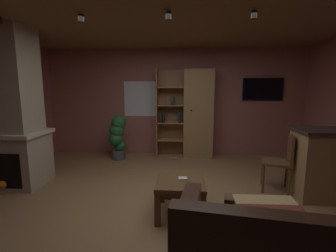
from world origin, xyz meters
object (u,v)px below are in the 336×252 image
at_px(coffee_table, 180,186).
at_px(wall_mounted_tv, 263,89).
at_px(stone_fireplace, 12,117).
at_px(table_book_0, 183,178).
at_px(dining_chair, 282,158).
at_px(bookshelf_cabinet, 194,114).
at_px(potted_floor_plant, 118,136).

relative_size(coffee_table, wall_mounted_tv, 0.74).
bearing_deg(stone_fireplace, table_book_0, -15.25).
height_order(stone_fireplace, dining_chair, stone_fireplace).
xyz_separation_m(bookshelf_cabinet, dining_chair, (1.28, -1.86, -0.48)).
relative_size(coffee_table, potted_floor_plant, 0.67).
bearing_deg(wall_mounted_tv, dining_chair, -98.74).
bearing_deg(bookshelf_cabinet, potted_floor_plant, -169.64).
bearing_deg(wall_mounted_tv, bookshelf_cabinet, -172.50).
xyz_separation_m(table_book_0, potted_floor_plant, (-1.49, 2.32, 0.07)).
bearing_deg(dining_chair, wall_mounted_tv, 81.26).
bearing_deg(stone_fireplace, potted_floor_plant, 50.87).
xyz_separation_m(bookshelf_cabinet, potted_floor_plant, (-1.75, -0.32, -0.47)).
height_order(stone_fireplace, table_book_0, stone_fireplace).
height_order(coffee_table, table_book_0, table_book_0).
bearing_deg(coffee_table, wall_mounted_tv, 56.60).
xyz_separation_m(stone_fireplace, potted_floor_plant, (1.28, 1.57, -0.60)).
bearing_deg(table_book_0, dining_chair, 26.98).
xyz_separation_m(bookshelf_cabinet, table_book_0, (-0.26, -2.64, -0.54)).
distance_m(stone_fireplace, table_book_0, 2.95).
relative_size(dining_chair, wall_mounted_tv, 1.00).
bearing_deg(potted_floor_plant, bookshelf_cabinet, 10.36).
bearing_deg(bookshelf_cabinet, coffee_table, -96.19).
bearing_deg(bookshelf_cabinet, stone_fireplace, -148.02).
bearing_deg(table_book_0, bookshelf_cabinet, 84.46).
distance_m(table_book_0, dining_chair, 1.73).
bearing_deg(potted_floor_plant, dining_chair, -26.96).
bearing_deg(table_book_0, potted_floor_plant, 122.70).
height_order(stone_fireplace, bookshelf_cabinet, stone_fireplace).
distance_m(potted_floor_plant, wall_mounted_tv, 3.55).
xyz_separation_m(potted_floor_plant, wall_mounted_tv, (3.35, 0.53, 1.05)).
relative_size(table_book_0, potted_floor_plant, 0.11).
bearing_deg(dining_chair, coffee_table, -153.23).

